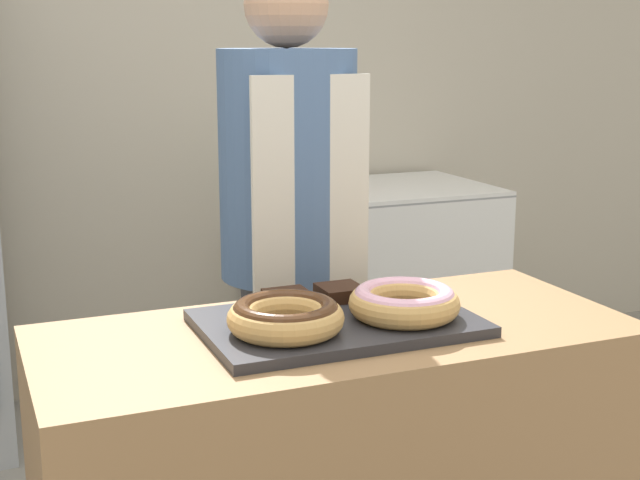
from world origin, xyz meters
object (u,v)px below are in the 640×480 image
at_px(brownie_back_left, 288,298).
at_px(baker_person, 289,249).
at_px(donut_light_glaze, 404,301).
at_px(brownie_back_right, 340,292).
at_px(bottle_green, 276,164).
at_px(serving_tray, 337,323).
at_px(chest_freezer, 373,285).
at_px(bottle_red, 340,166).
at_px(donut_chocolate_glaze, 286,315).
at_px(bottle_green_b, 309,172).

bearing_deg(brownie_back_left, baker_person, 69.11).
relative_size(donut_light_glaze, brownie_back_right, 2.49).
relative_size(donut_light_glaze, bottle_green, 1.06).
relative_size(serving_tray, chest_freezer, 0.59).
xyz_separation_m(chest_freezer, bottle_red, (-0.18, -0.05, 0.55)).
distance_m(donut_light_glaze, brownie_back_left, 0.28).
relative_size(brownie_back_right, bottle_green, 0.42).
height_order(serving_tray, bottle_red, bottle_red).
distance_m(donut_chocolate_glaze, baker_person, 0.70).
bearing_deg(donut_chocolate_glaze, baker_person, 68.87).
xyz_separation_m(baker_person, bottle_green_b, (0.49, 1.08, 0.05)).
bearing_deg(bottle_green_b, bottle_green, 99.61).
bearing_deg(brownie_back_right, serving_tray, -116.12).
distance_m(serving_tray, bottle_green, 2.03).
distance_m(brownie_back_left, bottle_green, 1.92).
xyz_separation_m(serving_tray, donut_light_glaze, (0.14, -0.05, 0.05)).
bearing_deg(serving_tray, brownie_back_right, 63.88).
bearing_deg(bottle_green, baker_person, -108.25).
bearing_deg(baker_person, bottle_green, 71.75).
relative_size(donut_light_glaze, baker_person, 0.14).
bearing_deg(donut_chocolate_glaze, donut_light_glaze, 0.00).
relative_size(baker_person, chest_freezer, 1.75).
relative_size(serving_tray, bottle_green, 2.55).
xyz_separation_m(donut_light_glaze, bottle_green, (0.42, 2.00, 0.03)).
relative_size(chest_freezer, bottle_green_b, 4.24).
height_order(donut_chocolate_glaze, donut_light_glaze, same).
xyz_separation_m(serving_tray, baker_person, (0.11, 0.60, 0.03)).
bearing_deg(serving_tray, baker_person, 79.49).
height_order(baker_person, bottle_green, baker_person).
bearing_deg(bottle_green_b, baker_person, -114.50).
bearing_deg(baker_person, brownie_back_right, -95.54).
bearing_deg(donut_light_glaze, bottle_red, 70.74).
distance_m(brownie_back_left, brownie_back_right, 0.13).
distance_m(brownie_back_right, bottle_green, 1.89).
bearing_deg(bottle_red, chest_freezer, 13.80).
distance_m(baker_person, bottle_green, 1.43).
xyz_separation_m(donut_chocolate_glaze, brownie_back_left, (0.07, 0.18, -0.02)).
bearing_deg(chest_freezer, donut_light_glaze, -113.95).
relative_size(serving_tray, bottle_red, 2.15).
bearing_deg(serving_tray, chest_freezer, 61.73).
bearing_deg(bottle_red, baker_person, -120.33).
xyz_separation_m(chest_freezer, bottle_green, (-0.37, 0.22, 0.53)).
bearing_deg(serving_tray, bottle_green_b, 70.24).
distance_m(donut_chocolate_glaze, chest_freezer, 2.14).
distance_m(brownie_back_right, chest_freezer, 1.88).
bearing_deg(bottle_green, brownie_back_left, -108.93).
bearing_deg(bottle_green_b, donut_chocolate_glaze, -113.25).
xyz_separation_m(baker_person, bottle_green, (0.45, 1.35, 0.05)).
xyz_separation_m(donut_chocolate_glaze, brownie_back_right, (0.21, 0.18, -0.02)).
xyz_separation_m(donut_light_glaze, bottle_red, (0.61, 1.73, 0.05)).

